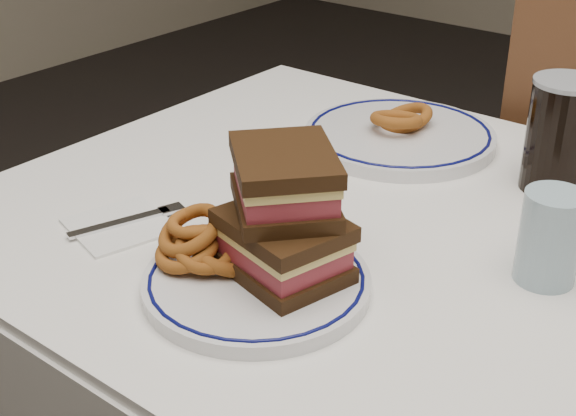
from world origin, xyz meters
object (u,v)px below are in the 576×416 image
Objects in this scene: main_plate at (257,282)px; reuben_sandwich at (284,213)px; beer_mug at (563,135)px; far_plate at (400,136)px.

reuben_sandwich is (0.01, 0.03, 0.08)m from main_plate.
far_plate is (-0.25, 0.00, -0.07)m from beer_mug.
main_plate is 0.47m from far_plate.
reuben_sandwich is at bearing -109.37° from beer_mug.
main_plate is 0.08m from reuben_sandwich.
beer_mug is (0.16, 0.45, 0.07)m from main_plate.
reuben_sandwich is 0.44m from beer_mug.
beer_mug reaches higher than reuben_sandwich.
far_plate is at bearing 179.18° from beer_mug.
beer_mug is 0.26m from far_plate.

